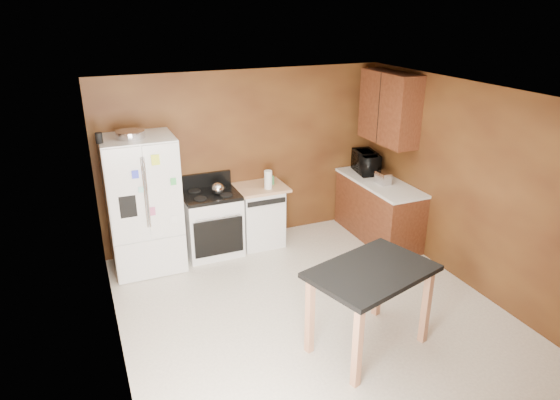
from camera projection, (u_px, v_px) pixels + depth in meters
floor at (312, 313)px, 5.77m from camera, size 4.50×4.50×0.00m
ceiling at (318, 96)px, 4.84m from camera, size 4.50×4.50×0.00m
wall_back at (246, 157)px, 7.23m from camera, size 4.20×0.00×4.20m
wall_front at (463, 335)px, 3.38m from camera, size 4.20×0.00×4.20m
wall_left at (109, 249)px, 4.55m from camera, size 0.00×4.50×4.50m
wall_right at (470, 187)px, 6.06m from camera, size 0.00×4.50×4.50m
roasting_pan at (130, 134)px, 6.09m from camera, size 0.35×0.35×0.09m
pen_cup at (99, 138)px, 5.85m from camera, size 0.08×0.08×0.12m
kettle at (218, 189)px, 6.78m from camera, size 0.17×0.17×0.17m
paper_towel at (268, 180)px, 7.01m from camera, size 0.13×0.13×0.26m
green_canister at (271, 180)px, 7.21m from camera, size 0.13×0.13×0.12m
toaster at (383, 178)px, 7.19m from camera, size 0.15×0.24×0.17m
microwave at (366, 163)px, 7.65m from camera, size 0.45×0.59×0.29m
refrigerator at (143, 204)px, 6.48m from camera, size 0.90×0.80×1.80m
gas_range at (212, 222)px, 7.02m from camera, size 0.76×0.68×1.10m
dishwasher at (259, 214)px, 7.30m from camera, size 0.78×0.63×0.89m
right_cabinets at (381, 180)px, 7.36m from camera, size 0.63×1.58×2.45m
island at (371, 282)px, 4.94m from camera, size 1.40×1.13×0.91m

